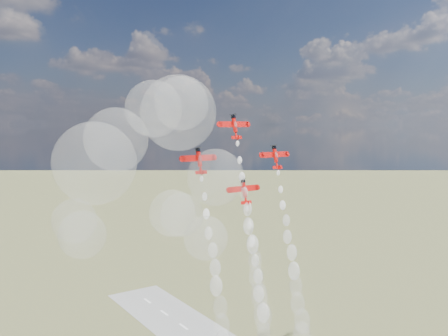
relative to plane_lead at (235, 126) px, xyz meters
name	(u,v)px	position (x,y,z in m)	size (l,w,h in m)	color
plane_lead	(235,126)	(0.00, 0.00, 0.00)	(11.39, 4.33, 8.00)	red
plane_left	(199,160)	(-15.10, -2.65, -10.23)	(11.39, 4.33, 8.00)	red
plane_right	(276,157)	(15.10, -2.65, -10.23)	(11.39, 4.33, 8.00)	red
plane_slot	(244,191)	(0.00, -5.31, -20.47)	(11.39, 4.33, 8.00)	red
smoke_trail_lead	(257,277)	(-0.20, -12.18, -46.55)	(5.21, 17.00, 55.63)	white
smoke_trail_left	(222,322)	(-15.03, -14.58, -56.86)	(5.70, 15.97, 55.01)	white
smoke_trail_right	(298,301)	(14.97, -14.70, -56.90)	(5.68, 16.26, 54.96)	white
drifted_smoke_cloud	(153,160)	(-30.64, -3.11, -9.41)	(59.30, 37.52, 53.66)	white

